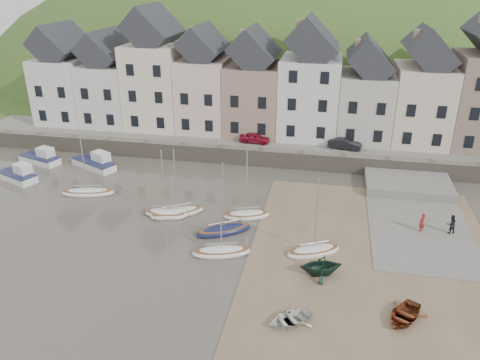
% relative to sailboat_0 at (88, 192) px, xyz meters
% --- Properties ---
extents(ground, '(160.00, 160.00, 0.00)m').
position_rel_sailboat_0_xyz_m(ground, '(14.71, -6.42, -0.26)').
color(ground, '#474338').
rests_on(ground, ground).
extents(quay_land, '(90.00, 30.00, 1.50)m').
position_rel_sailboat_0_xyz_m(quay_land, '(14.71, 25.58, 0.49)').
color(quay_land, '#365120').
rests_on(quay_land, ground).
extents(quay_street, '(70.00, 7.00, 0.10)m').
position_rel_sailboat_0_xyz_m(quay_street, '(14.71, 14.08, 1.29)').
color(quay_street, slate).
rests_on(quay_street, quay_land).
extents(seawall, '(70.00, 1.20, 1.80)m').
position_rel_sailboat_0_xyz_m(seawall, '(14.71, 10.58, 0.64)').
color(seawall, slate).
rests_on(seawall, ground).
extents(beach, '(18.00, 26.00, 0.06)m').
position_rel_sailboat_0_xyz_m(beach, '(25.71, -6.42, -0.23)').
color(beach, brown).
rests_on(beach, ground).
extents(slipway, '(8.00, 18.00, 0.12)m').
position_rel_sailboat_0_xyz_m(slipway, '(29.71, 1.58, -0.20)').
color(slipway, slate).
rests_on(slipway, ground).
extents(hillside, '(134.40, 84.00, 84.00)m').
position_rel_sailboat_0_xyz_m(hillside, '(9.71, 53.58, -18.25)').
color(hillside, '#365120').
rests_on(hillside, ground).
extents(townhouse_terrace, '(61.05, 8.00, 13.93)m').
position_rel_sailboat_0_xyz_m(townhouse_terrace, '(16.47, 17.58, 7.06)').
color(townhouse_terrace, silver).
rests_on(townhouse_terrace, quay_land).
extents(sailboat_0, '(5.18, 2.61, 6.32)m').
position_rel_sailboat_0_xyz_m(sailboat_0, '(0.00, 0.00, 0.00)').
color(sailboat_0, white).
rests_on(sailboat_0, ground).
extents(sailboat_1, '(3.65, 1.52, 6.32)m').
position_rel_sailboat_0_xyz_m(sailboat_1, '(8.61, -2.60, 0.01)').
color(sailboat_1, white).
rests_on(sailboat_1, ground).
extents(sailboat_2, '(4.75, 3.78, 6.32)m').
position_rel_sailboat_0_xyz_m(sailboat_2, '(9.54, -2.21, 0.00)').
color(sailboat_2, beige).
rests_on(sailboat_2, ground).
extents(sailboat_3, '(4.18, 2.67, 6.32)m').
position_rel_sailboat_0_xyz_m(sailboat_3, '(15.50, -1.45, 0.01)').
color(sailboat_3, white).
rests_on(sailboat_3, ground).
extents(sailboat_4, '(4.64, 2.73, 6.32)m').
position_rel_sailboat_0_xyz_m(sailboat_4, '(14.73, -7.46, 0.00)').
color(sailboat_4, white).
rests_on(sailboat_4, ground).
extents(sailboat_5, '(4.70, 3.69, 6.32)m').
position_rel_sailboat_0_xyz_m(sailboat_5, '(14.15, -4.32, 0.00)').
color(sailboat_5, '#151C44').
rests_on(sailboat_5, ground).
extents(sailboat_6, '(4.42, 3.26, 6.32)m').
position_rel_sailboat_0_xyz_m(sailboat_6, '(21.44, -5.99, 0.00)').
color(sailboat_6, white).
rests_on(sailboat_6, ground).
extents(motorboat_0, '(5.14, 3.09, 1.70)m').
position_rel_sailboat_0_xyz_m(motorboat_0, '(-8.96, 6.44, 0.32)').
color(motorboat_0, white).
rests_on(motorboat_0, ground).
extents(motorboat_1, '(4.83, 3.27, 1.70)m').
position_rel_sailboat_0_xyz_m(motorboat_1, '(-8.48, 1.73, 0.32)').
color(motorboat_1, white).
rests_on(motorboat_1, ground).
extents(motorboat_2, '(5.68, 3.90, 1.70)m').
position_rel_sailboat_0_xyz_m(motorboat_2, '(-2.45, 6.33, 0.32)').
color(motorboat_2, white).
rests_on(motorboat_2, ground).
extents(rowboat_white, '(3.49, 3.33, 0.59)m').
position_rel_sailboat_0_xyz_m(rowboat_white, '(20.46, -13.95, 0.09)').
color(rowboat_white, silver).
rests_on(rowboat_white, beach).
extents(rowboat_green, '(3.55, 3.28, 1.55)m').
position_rel_sailboat_0_xyz_m(rowboat_green, '(22.05, -8.62, 0.57)').
color(rowboat_green, '#152F25').
rests_on(rowboat_green, beach).
extents(rowboat_red, '(3.45, 3.79, 0.64)m').
position_rel_sailboat_0_xyz_m(rowboat_red, '(27.19, -12.26, 0.12)').
color(rowboat_red, brown).
rests_on(rowboat_red, beach).
extents(person_red, '(0.68, 0.67, 1.59)m').
position_rel_sailboat_0_xyz_m(person_red, '(29.73, -1.10, 0.65)').
color(person_red, maroon).
rests_on(person_red, slipway).
extents(person_dark, '(0.94, 0.84, 1.59)m').
position_rel_sailboat_0_xyz_m(person_dark, '(31.96, -0.94, 0.65)').
color(person_dark, black).
rests_on(person_dark, slipway).
extents(car_left, '(3.49, 1.67, 1.15)m').
position_rel_sailboat_0_xyz_m(car_left, '(13.65, 13.08, 1.92)').
color(car_left, maroon).
rests_on(car_left, quay_street).
extents(car_right, '(3.75, 1.84, 1.18)m').
position_rel_sailboat_0_xyz_m(car_right, '(23.59, 13.08, 1.93)').
color(car_right, black).
rests_on(car_right, quay_street).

